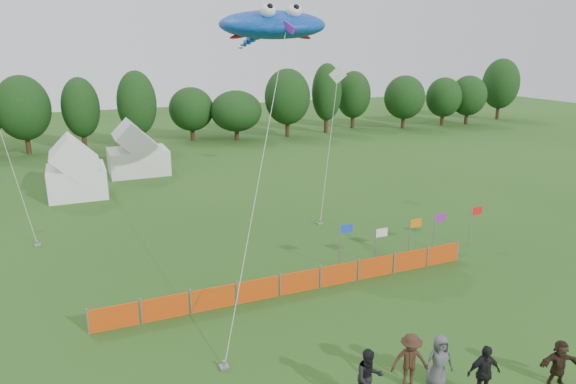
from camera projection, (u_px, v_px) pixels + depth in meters
name	position (u px, v px, depth m)	size (l,w,h in m)	color
treeline	(161.00, 107.00, 55.44)	(104.57, 8.78, 8.36)	#382314
tent_left	(76.00, 172.00, 37.35)	(4.05, 4.05, 3.57)	white
tent_right	(138.00, 153.00, 43.77)	(4.93, 3.94, 3.48)	silver
barrier_fence	(300.00, 282.00, 23.09)	(17.90, 0.06, 1.00)	#CE410B
flag_row	(411.00, 231.00, 26.78)	(8.73, 0.60, 2.28)	gray
spectator_b	(369.00, 378.00, 15.72)	(0.93, 0.73, 1.92)	black
spectator_c	(410.00, 361.00, 16.54)	(1.25, 0.72, 1.93)	#372016
spectator_d	(484.00, 373.00, 15.98)	(1.11, 0.46, 1.90)	black
spectator_e	(439.00, 361.00, 16.63)	(0.90, 0.58, 1.83)	#4D4C51
spectator_f	(559.00, 363.00, 16.70)	(1.50, 0.48, 1.62)	black
stingray_kite	(270.00, 25.00, 28.44)	(10.38, 20.47, 12.86)	blue
small_kite_white	(334.00, 106.00, 37.07)	(6.30, 8.58, 9.20)	silver
small_kite_dark	(1.00, 133.00, 31.35)	(3.40, 10.58, 10.41)	black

